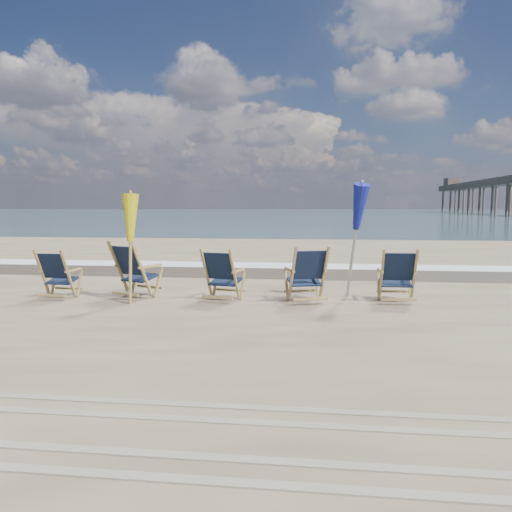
% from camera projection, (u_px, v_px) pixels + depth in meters
% --- Properties ---
extents(ocean, '(400.00, 400.00, 0.00)m').
position_uv_depth(ocean, '(313.00, 212.00, 133.04)').
color(ocean, '#3A5760').
rests_on(ocean, ground).
extents(surf_foam, '(200.00, 1.40, 0.01)m').
position_uv_depth(surf_foam, '(281.00, 265.00, 14.82)').
color(surf_foam, silver).
rests_on(surf_foam, ground).
extents(wet_sand_strip, '(200.00, 2.60, 0.00)m').
position_uv_depth(wet_sand_strip, '(277.00, 272.00, 13.34)').
color(wet_sand_strip, '#42362A').
rests_on(wet_sand_strip, ground).
extents(tire_tracks, '(80.00, 1.30, 0.01)m').
position_uv_depth(tire_tracks, '(178.00, 435.00, 3.86)').
color(tire_tracks, gray).
rests_on(tire_tracks, ground).
extents(beach_chair_0, '(0.67, 0.74, 0.97)m').
position_uv_depth(beach_chair_0, '(68.00, 275.00, 9.35)').
color(beach_chair_0, black).
rests_on(beach_chair_0, ground).
extents(beach_chair_1, '(0.98, 1.02, 1.11)m').
position_uv_depth(beach_chair_1, '(142.00, 271.00, 9.32)').
color(beach_chair_1, black).
rests_on(beach_chair_1, ground).
extents(beach_chair_2, '(0.80, 0.86, 1.01)m').
position_uv_depth(beach_chair_2, '(234.00, 276.00, 9.08)').
color(beach_chair_2, black).
rests_on(beach_chair_2, ground).
extents(beach_chair_3, '(0.89, 0.95, 1.07)m').
position_uv_depth(beach_chair_3, '(325.00, 274.00, 9.06)').
color(beach_chair_3, black).
rests_on(beach_chair_3, ground).
extents(beach_chair_4, '(0.67, 0.75, 1.03)m').
position_uv_depth(beach_chair_4, '(415.00, 276.00, 8.95)').
color(beach_chair_4, black).
rests_on(beach_chair_4, ground).
extents(umbrella_yellow, '(0.30, 0.30, 1.97)m').
position_uv_depth(umbrella_yellow, '(130.00, 224.00, 8.91)').
color(umbrella_yellow, '#9F8147').
rests_on(umbrella_yellow, ground).
extents(umbrella_blue, '(0.30, 0.30, 2.24)m').
position_uv_depth(umbrella_blue, '(354.00, 209.00, 9.30)').
color(umbrella_blue, '#A5A5AD').
rests_on(umbrella_blue, ground).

